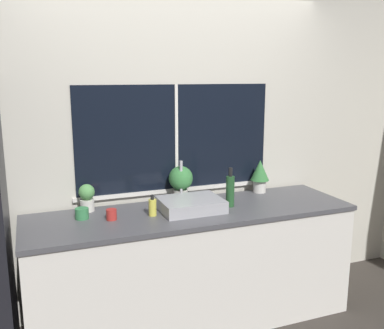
% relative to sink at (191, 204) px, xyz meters
% --- Properties ---
extents(wall_back, '(8.00, 0.09, 2.70)m').
position_rel_sink_xyz_m(wall_back, '(0.02, 0.40, 0.41)').
color(wall_back, beige).
rests_on(wall_back, ground_plane).
extents(wall_right, '(0.06, 7.00, 2.70)m').
position_rel_sink_xyz_m(wall_right, '(2.31, 1.15, 0.41)').
color(wall_right, beige).
rests_on(wall_right, ground_plane).
extents(counter, '(2.45, 0.70, 0.90)m').
position_rel_sink_xyz_m(counter, '(0.02, -0.01, -0.49)').
color(counter, white).
rests_on(counter, ground_plane).
extents(sink, '(0.45, 0.41, 0.34)m').
position_rel_sink_xyz_m(sink, '(0.00, 0.00, 0.00)').
color(sink, '#ADADB2').
rests_on(sink, counter).
extents(potted_plant_left, '(0.12, 0.12, 0.20)m').
position_rel_sink_xyz_m(potted_plant_left, '(-0.72, 0.26, 0.06)').
color(potted_plant_left, silver).
rests_on(potted_plant_left, counter).
extents(potted_plant_center, '(0.19, 0.19, 0.28)m').
position_rel_sink_xyz_m(potted_plant_center, '(0.02, 0.26, 0.12)').
color(potted_plant_center, silver).
rests_on(potted_plant_center, counter).
extents(potted_plant_right, '(0.16, 0.16, 0.28)m').
position_rel_sink_xyz_m(potted_plant_right, '(0.73, 0.26, 0.12)').
color(potted_plant_right, silver).
rests_on(potted_plant_right, counter).
extents(soap_bottle, '(0.06, 0.06, 0.15)m').
position_rel_sink_xyz_m(soap_bottle, '(-0.30, -0.02, 0.02)').
color(soap_bottle, '#DBD14C').
rests_on(soap_bottle, counter).
extents(bottle_tall, '(0.06, 0.06, 0.30)m').
position_rel_sink_xyz_m(bottle_tall, '(0.32, -0.02, 0.08)').
color(bottle_tall, '#235128').
rests_on(bottle_tall, counter).
extents(mug_green, '(0.09, 0.09, 0.08)m').
position_rel_sink_xyz_m(mug_green, '(-0.78, 0.09, -0.01)').
color(mug_green, '#38844C').
rests_on(mug_green, counter).
extents(mug_red, '(0.07, 0.07, 0.08)m').
position_rel_sink_xyz_m(mug_red, '(-0.59, -0.00, -0.01)').
color(mug_red, '#B72D28').
rests_on(mug_red, counter).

